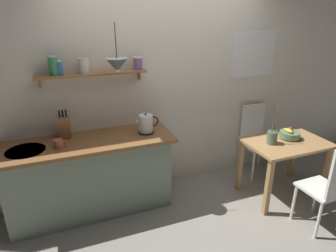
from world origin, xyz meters
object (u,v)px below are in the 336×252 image
(dining_chair_near, at_px, (330,185))
(pendant_lamp, at_px, (117,65))
(coffee_mug_by_sink, at_px, (59,144))
(electric_kettle, at_px, (146,124))
(dining_chair_far, at_px, (255,137))
(twig_vase, at_px, (272,137))
(dining_table, at_px, (285,151))
(knife_block, at_px, (64,127))
(fruit_bowl, at_px, (290,134))

(dining_chair_near, height_order, pendant_lamp, pendant_lamp)
(coffee_mug_by_sink, bearing_deg, electric_kettle, 3.18)
(dining_chair_far, height_order, electric_kettle, electric_kettle)
(pendant_lamp, bearing_deg, twig_vase, -15.17)
(dining_table, distance_m, knife_block, 2.57)
(dining_chair_far, xyz_separation_m, pendant_lamp, (-1.93, -0.16, 1.15))
(twig_vase, bearing_deg, dining_table, -4.29)
(knife_block, relative_size, pendant_lamp, 0.69)
(dining_table, bearing_deg, dining_chair_far, 85.45)
(fruit_bowl, bearing_deg, knife_block, 166.80)
(dining_chair_far, distance_m, electric_kettle, 1.71)
(fruit_bowl, height_order, electric_kettle, electric_kettle)
(dining_table, relative_size, fruit_bowl, 4.00)
(dining_chair_near, relative_size, electric_kettle, 3.81)
(fruit_bowl, height_order, coffee_mug_by_sink, coffee_mug_by_sink)
(twig_vase, distance_m, electric_kettle, 1.47)
(dining_chair_far, relative_size, twig_vase, 1.85)
(knife_block, bearing_deg, dining_chair_near, -29.29)
(pendant_lamp, bearing_deg, dining_chair_near, -32.35)
(electric_kettle, distance_m, coffee_mug_by_sink, 0.94)
(dining_table, xyz_separation_m, coffee_mug_by_sink, (-2.53, 0.43, 0.33))
(knife_block, bearing_deg, fruit_bowl, -13.20)
(coffee_mug_by_sink, xyz_separation_m, pendant_lamp, (0.65, 0.03, 0.74))
(dining_table, bearing_deg, coffee_mug_by_sink, 170.26)
(knife_block, relative_size, coffee_mug_by_sink, 2.52)
(dining_chair_far, height_order, fruit_bowl, dining_chair_far)
(twig_vase, height_order, electric_kettle, twig_vase)
(electric_kettle, bearing_deg, fruit_bowl, -14.21)
(dining_chair_near, xyz_separation_m, fruit_bowl, (0.13, 0.76, 0.24))
(coffee_mug_by_sink, bearing_deg, pendant_lamp, 3.09)
(fruit_bowl, relative_size, twig_vase, 0.46)
(dining_chair_near, distance_m, knife_block, 2.81)
(dining_chair_near, distance_m, electric_kettle, 2.00)
(electric_kettle, height_order, pendant_lamp, pendant_lamp)
(dining_table, xyz_separation_m, knife_block, (-2.45, 0.66, 0.42))
(knife_block, distance_m, coffee_mug_by_sink, 0.25)
(dining_chair_far, distance_m, pendant_lamp, 2.25)
(coffee_mug_by_sink, bearing_deg, dining_table, -9.74)
(fruit_bowl, bearing_deg, pendant_lamp, 168.28)
(coffee_mug_by_sink, height_order, pendant_lamp, pendant_lamp)
(dining_chair_near, bearing_deg, twig_vase, 103.46)
(dining_chair_far, xyz_separation_m, coffee_mug_by_sink, (-2.58, -0.19, 0.41))
(knife_block, height_order, pendant_lamp, pendant_lamp)
(dining_chair_near, distance_m, coffee_mug_by_sink, 2.76)
(dining_chair_far, xyz_separation_m, electric_kettle, (-1.64, -0.14, 0.47))
(twig_vase, height_order, pendant_lamp, pendant_lamp)
(fruit_bowl, distance_m, knife_block, 2.62)
(dining_chair_near, bearing_deg, fruit_bowl, 80.06)
(electric_kettle, distance_m, knife_block, 0.88)
(pendant_lamp, bearing_deg, knife_block, 161.84)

